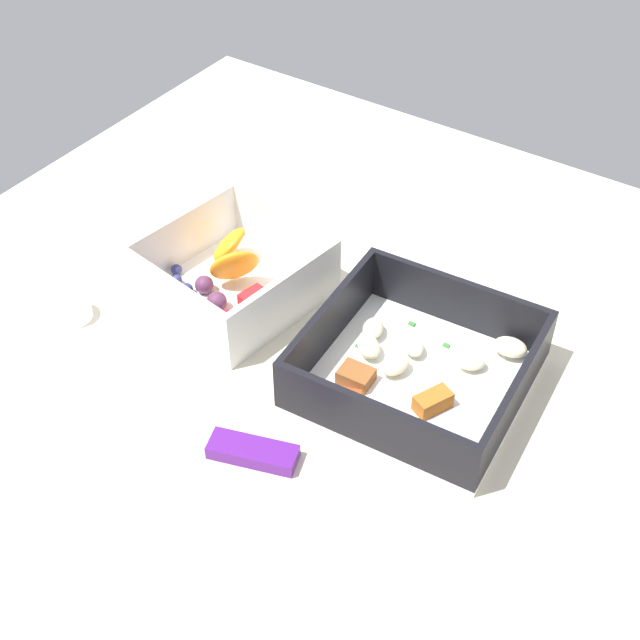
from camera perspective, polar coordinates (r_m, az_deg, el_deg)
The scene contains 5 objects.
table_surface at distance 77.33cm, azimuth -1.14°, elevation -2.02°, with size 80.00×80.00×2.00cm, color beige.
pasta_container at distance 72.42cm, azimuth 6.30°, elevation -3.21°, with size 18.57×18.01×5.51cm.
fruit_bowl at distance 80.29cm, azimuth -5.84°, elevation 2.75°, with size 16.00×16.12×5.97cm.
candy_bar at distance 67.85cm, azimuth -4.44°, elevation -8.66°, with size 7.00×2.40×1.20cm, color #51197A.
paper_cup_liner at distance 81.64cm, azimuth -15.94°, elevation 0.55°, with size 3.34×3.34×1.45cm, color white.
Camera 1 is at (-31.62, 44.64, 55.66)cm, focal length 48.60 mm.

